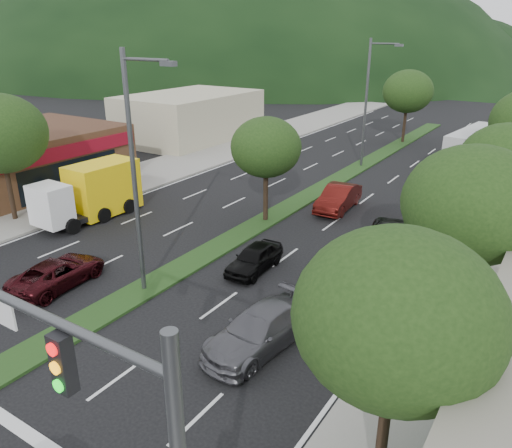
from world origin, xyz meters
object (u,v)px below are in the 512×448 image
Objects in this scene: tree_r_b at (473,205)px; tree_med_near at (266,147)px; streetlight_mid at (369,98)px; car_queue_d at (387,241)px; tree_r_c at (506,163)px; streetlight_near at (137,166)px; car_queue_b at (260,330)px; tree_r_a at (397,316)px; car_queue_c at (338,198)px; traffic_signal at (103,427)px; box_truck at (93,193)px; suv_maroon at (58,273)px; motorhome at (475,149)px; car_queue_a at (254,258)px; tree_med_far at (408,91)px.

tree_r_b is 1.15× the size of tree_med_near.
streetlight_mid is 18.09m from car_queue_d.
streetlight_near is (-11.79, -12.00, 0.84)m from tree_r_c.
streetlight_mid reaches higher than tree_r_b.
car_queue_d reaches higher than car_queue_b.
tree_r_a reaches higher than car_queue_c.
box_truck is (-18.03, 14.56, -3.14)m from traffic_signal.
suv_maroon is at bearing -139.71° from car_queue_d.
tree_r_b is 8.51m from car_queue_b.
motorhome is (7.86, 19.03, -2.72)m from tree_med_near.
motorhome reaches higher than car_queue_a.
car_queue_d is (-4.37, -2.77, -3.98)m from tree_r_c.
tree_r_a is 12.92m from car_queue_a.
tree_r_c is 1.33× the size of car_queue_b.
streetlight_mid is 27.40m from suv_maroon.
streetlight_near is at bearing -179.78° from car_queue_b.
motorhome reaches higher than car_queue_c.
car_queue_b is (9.94, 0.92, 0.10)m from suv_maroon.
tree_med_far is 0.81× the size of motorhome.
tree_r_b reaches higher than car_queue_d.
box_truck is at bearing 177.20° from tree_r_b.
car_queue_b is (-5.55, -12.77, -4.04)m from tree_r_c.
streetlight_mid is 21.54m from car_queue_a.
tree_r_b is (2.97, 13.54, 0.39)m from traffic_signal.
suv_maroon is 0.95× the size of car_queue_c.
streetlight_near reaches higher than car_queue_d.
motorhome is (16.86, 24.00, 0.20)m from box_truck.
car_queue_c is 14.93m from box_truck.
tree_med_near is (-12.00, 14.00, -0.39)m from tree_r_a.
tree_r_a is 31.32m from streetlight_mid.
tree_r_b is 24.09m from streetlight_mid.
tree_med_far is 1.42× the size of car_queue_b.
box_truck is at bearing -55.83° from suv_maroon.
motorhome is at bearing 76.32° from car_queue_a.
streetlight_near is at bearing -133.02° from car_queue_d.
streetlight_near reaches higher than tree_med_far.
traffic_signal is at bearing -78.78° from tree_med_far.
traffic_signal is 21.53m from tree_med_near.
tree_med_near is at bearing -111.79° from suv_maroon.
motorhome is at bearing -123.66° from box_truck.
traffic_signal is 15.57m from car_queue_a.
motorhome is (0.23, 19.80, 0.95)m from car_queue_d.
motorhome is (1.41, 29.80, 1.00)m from car_queue_b.
car_queue_d is at bearing 90.55° from car_queue_b.
car_queue_b is (6.24, -25.77, -4.87)m from streetlight_mid.
traffic_signal is 24.89m from car_queue_c.
tree_r_c is 6.53m from car_queue_d.
traffic_signal is 0.70× the size of streetlight_mid.
tree_r_a is 7.62m from car_queue_b.
tree_med_far is at bearing 107.24° from car_queue_b.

